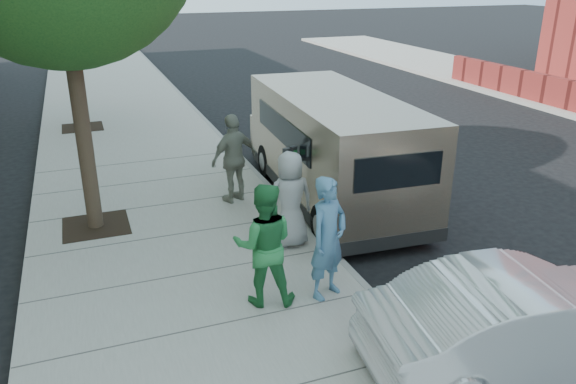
# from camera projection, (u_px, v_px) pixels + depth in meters

# --- Properties ---
(ground) EXTENTS (120.00, 120.00, 0.00)m
(ground) POSITION_uv_depth(u_px,v_px,m) (250.00, 271.00, 9.29)
(ground) COLOR black
(ground) RESTS_ON ground
(sidewalk) EXTENTS (5.00, 60.00, 0.15)m
(sidewalk) POSITION_uv_depth(u_px,v_px,m) (190.00, 278.00, 8.94)
(sidewalk) COLOR gray
(sidewalk) RESTS_ON ground
(curb_face) EXTENTS (0.12, 60.00, 0.16)m
(curb_face) POSITION_uv_depth(u_px,v_px,m) (330.00, 252.00, 9.74)
(curb_face) COLOR gray
(curb_face) RESTS_ON ground
(parking_meter) EXTENTS (0.31, 0.21, 1.44)m
(parking_meter) POSITION_uv_depth(u_px,v_px,m) (290.00, 167.00, 10.52)
(parking_meter) COLOR gray
(parking_meter) RESTS_ON sidewalk
(van) EXTENTS (2.40, 6.28, 2.29)m
(van) POSITION_uv_depth(u_px,v_px,m) (331.00, 145.00, 11.78)
(van) COLOR tan
(van) RESTS_ON ground
(sedan) EXTENTS (4.20, 1.89, 1.34)m
(sedan) POSITION_uv_depth(u_px,v_px,m) (528.00, 322.00, 6.79)
(sedan) COLOR silver
(sedan) RESTS_ON ground
(person_officer) EXTENTS (0.80, 0.69, 1.84)m
(person_officer) POSITION_uv_depth(u_px,v_px,m) (328.00, 238.00, 8.01)
(person_officer) COLOR teal
(person_officer) RESTS_ON sidewalk
(person_green_shirt) EXTENTS (1.05, 0.93, 1.82)m
(person_green_shirt) POSITION_uv_depth(u_px,v_px,m) (264.00, 245.00, 7.85)
(person_green_shirt) COLOR #297D40
(person_green_shirt) RESTS_ON sidewalk
(person_gray_shirt) EXTENTS (0.83, 0.54, 1.69)m
(person_gray_shirt) POSITION_uv_depth(u_px,v_px,m) (290.00, 200.00, 9.55)
(person_gray_shirt) COLOR #98989A
(person_gray_shirt) RESTS_ON sidewalk
(person_striped_polo) EXTENTS (1.17, 0.81, 1.84)m
(person_striped_polo) POSITION_uv_depth(u_px,v_px,m) (234.00, 158.00, 11.41)
(person_striped_polo) COLOR gray
(person_striped_polo) RESTS_ON sidewalk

